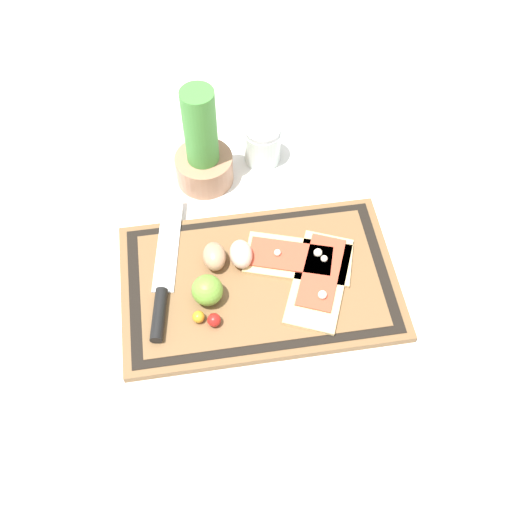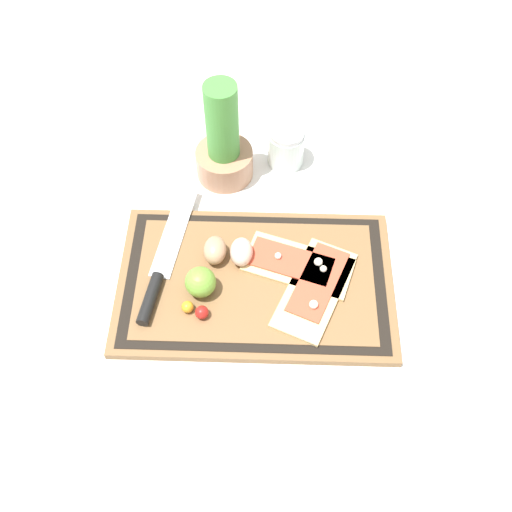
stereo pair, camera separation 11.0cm
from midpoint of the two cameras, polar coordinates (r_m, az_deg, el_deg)
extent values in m
plane|color=white|center=(1.11, -2.53, -2.93)|extent=(6.00, 6.00, 0.00)
cube|color=brown|center=(1.10, -2.55, -2.71)|extent=(0.50, 0.31, 0.02)
cube|color=black|center=(1.09, -2.56, -2.47)|extent=(0.47, 0.29, 0.00)
cube|color=brown|center=(1.09, -2.57, -2.43)|extent=(0.43, 0.26, 0.00)
cube|color=#DBBC7F|center=(1.08, 3.19, -2.54)|extent=(0.16, 0.22, 0.01)
cube|color=#D14C33|center=(1.09, 3.38, -1.73)|extent=(0.12, 0.17, 0.00)
sphere|color=silver|center=(1.05, 3.40, -3.93)|extent=(0.02, 0.02, 0.02)
sphere|color=silver|center=(1.10, 3.69, -0.46)|extent=(0.01, 0.01, 0.01)
cube|color=#DBBC7F|center=(1.11, 1.24, -0.49)|extent=(0.22, 0.15, 0.01)
cube|color=#D14C33|center=(1.10, 0.48, -0.23)|extent=(0.17, 0.11, 0.00)
sphere|color=silver|center=(1.10, 3.11, 0.11)|extent=(0.02, 0.02, 0.02)
sphere|color=silver|center=(1.10, -0.78, 0.12)|extent=(0.01, 0.01, 0.01)
cube|color=silver|center=(1.15, -11.05, 1.07)|extent=(0.07, 0.22, 0.00)
cylinder|color=black|center=(1.06, -12.17, -5.71)|extent=(0.04, 0.10, 0.02)
ellipsoid|color=tan|center=(1.10, -6.85, -0.25)|extent=(0.04, 0.06, 0.04)
ellipsoid|color=beige|center=(1.09, -4.31, -0.03)|extent=(0.04, 0.06, 0.04)
sphere|color=#70A838|center=(1.05, -7.64, -3.47)|extent=(0.06, 0.06, 0.06)
sphere|color=red|center=(1.04, -7.04, -6.31)|extent=(0.02, 0.02, 0.02)
sphere|color=gold|center=(1.05, -8.50, -5.99)|extent=(0.02, 0.02, 0.02)
cylinder|color=#AD7A5B|center=(1.24, -7.47, 8.11)|extent=(0.12, 0.12, 0.06)
cylinder|color=#47933D|center=(1.17, -8.01, 11.35)|extent=(0.06, 0.06, 0.20)
cylinder|color=silver|center=(1.27, -1.89, 10.28)|extent=(0.08, 0.08, 0.08)
cylinder|color=#B73323|center=(1.28, -1.86, 9.56)|extent=(0.07, 0.07, 0.03)
cylinder|color=silver|center=(1.24, -1.95, 11.69)|extent=(0.07, 0.07, 0.01)
camera|label=1|loc=(0.05, -92.87, -4.25)|focal=42.00mm
camera|label=2|loc=(0.05, 87.13, 4.25)|focal=42.00mm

